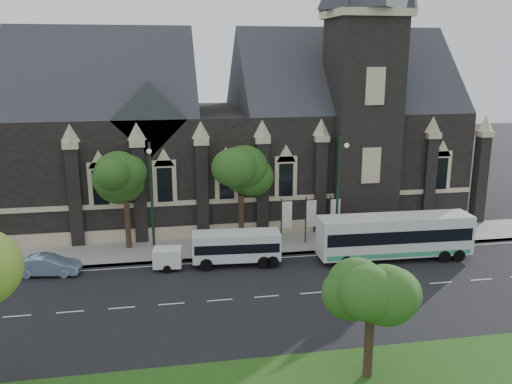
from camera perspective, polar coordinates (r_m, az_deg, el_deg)
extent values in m
plane|color=black|center=(34.75, -3.83, -11.27)|extent=(160.00, 160.00, 0.00)
cube|color=gray|center=(43.46, -5.27, -5.85)|extent=(80.00, 5.00, 0.15)
cube|color=black|center=(52.19, -2.00, 3.21)|extent=(40.00, 15.00, 10.00)
cube|color=#2C2E33|center=(51.16, -15.61, 8.15)|extent=(16.00, 15.00, 15.00)
cube|color=#2C2E33|center=(53.82, 8.67, 8.77)|extent=(20.00, 15.00, 15.00)
cube|color=#2C2E33|center=(46.48, -11.13, 7.84)|extent=(6.00, 6.00, 6.00)
cube|color=black|center=(48.32, 10.92, 6.89)|extent=(5.50, 5.50, 18.00)
cube|color=#CABB91|center=(48.07, 11.46, 17.83)|extent=(6.20, 6.20, 0.60)
cube|color=#CABB91|center=(45.33, -0.60, -0.80)|extent=(40.00, 0.22, 0.40)
cube|color=#CABB91|center=(46.07, -0.59, -3.93)|extent=(40.00, 0.25, 1.20)
cube|color=black|center=(44.52, -3.11, 1.02)|extent=(1.20, 0.12, 2.80)
cylinder|color=black|center=(27.15, 11.74, -15.64)|extent=(0.44, 0.44, 3.08)
sphere|color=#224E18|center=(25.83, 12.07, -9.96)|extent=(3.20, 3.20, 3.20)
sphere|color=#224E18|center=(26.33, 12.87, -8.12)|extent=(2.40, 2.40, 2.40)
cylinder|color=black|center=(44.13, -1.56, -2.87)|extent=(0.44, 0.44, 3.96)
sphere|color=#224E18|center=(43.20, -1.59, 1.77)|extent=(3.84, 3.84, 3.84)
sphere|color=#224E18|center=(43.86, -0.81, 2.93)|extent=(2.88, 2.88, 2.88)
cylinder|color=black|center=(43.75, -13.31, -3.41)|extent=(0.44, 0.44, 3.96)
sphere|color=#224E18|center=(42.82, -13.58, 1.17)|extent=(3.68, 3.68, 3.68)
sphere|color=#224E18|center=(43.32, -12.68, 2.30)|extent=(2.76, 2.76, 2.76)
cylinder|color=black|center=(42.06, 8.56, -0.32)|extent=(0.20, 0.20, 9.00)
cylinder|color=black|center=(40.48, 9.14, 5.17)|extent=(0.10, 1.60, 0.10)
sphere|color=silver|center=(39.75, 9.51, 4.84)|extent=(0.36, 0.36, 0.36)
cylinder|color=black|center=(39.90, -10.86, -1.21)|extent=(0.20, 0.20, 9.00)
cylinder|color=black|center=(38.22, -11.16, 4.55)|extent=(0.10, 1.60, 0.10)
sphere|color=silver|center=(37.45, -11.16, 4.20)|extent=(0.36, 0.36, 0.36)
cylinder|color=black|center=(43.25, 2.68, -3.21)|extent=(0.10, 0.10, 4.00)
cube|color=white|center=(43.18, 3.27, -2.42)|extent=(0.80, 0.04, 2.20)
cylinder|color=black|center=(43.73, 5.24, -3.06)|extent=(0.10, 0.10, 4.00)
cube|color=white|center=(43.67, 5.83, -2.28)|extent=(0.80, 0.04, 2.20)
cylinder|color=black|center=(44.29, 7.74, -2.91)|extent=(0.10, 0.10, 4.00)
cube|color=white|center=(44.26, 8.32, -2.13)|extent=(0.80, 0.04, 2.20)
cube|color=silver|center=(41.87, 14.36, -4.39)|extent=(11.59, 2.75, 2.91)
cube|color=black|center=(41.81, 14.38, -4.15)|extent=(11.13, 2.78, 0.94)
cube|color=#389A68|center=(42.24, 14.27, -5.87)|extent=(11.13, 2.77, 0.35)
cylinder|color=black|center=(39.93, 9.51, -7.26)|extent=(0.91, 0.31, 0.90)
cylinder|color=black|center=(42.06, 8.51, -6.10)|extent=(0.91, 0.31, 0.90)
cylinder|color=black|center=(42.76, 19.16, -6.41)|extent=(0.91, 0.31, 0.90)
cylinder|color=black|center=(44.76, 17.76, -5.38)|extent=(0.91, 0.31, 0.90)
cylinder|color=black|center=(43.30, 20.53, -6.28)|extent=(0.91, 0.31, 0.90)
cylinder|color=black|center=(45.28, 19.08, -5.27)|extent=(0.91, 0.31, 0.90)
cube|color=silver|center=(39.71, -2.09, -5.65)|extent=(6.47, 2.41, 2.00)
cube|color=black|center=(39.68, -2.09, -5.56)|extent=(6.22, 2.44, 0.69)
cylinder|color=black|center=(39.03, -5.25, -7.63)|extent=(0.92, 0.34, 0.90)
cylinder|color=black|center=(40.90, -5.32, -6.60)|extent=(0.92, 0.34, 0.90)
cylinder|color=black|center=(39.31, 0.83, -7.41)|extent=(0.92, 0.34, 0.90)
cylinder|color=black|center=(41.16, 0.48, -6.40)|extent=(0.92, 0.34, 0.90)
cylinder|color=black|center=(39.39, 1.76, -7.37)|extent=(0.92, 0.34, 0.90)
cylinder|color=black|center=(41.24, 1.36, -6.36)|extent=(0.92, 0.34, 0.90)
cube|color=white|center=(39.56, -9.28, -6.77)|extent=(2.13, 1.68, 1.30)
cylinder|color=black|center=(39.09, -9.33, -8.01)|extent=(0.57, 0.25, 0.56)
cylinder|color=black|center=(40.47, -9.17, -7.21)|extent=(0.57, 0.25, 0.56)
cylinder|color=black|center=(39.59, -7.38, -7.22)|extent=(1.20, 0.20, 0.08)
imported|color=#7F9AB8|center=(40.76, -21.00, -7.19)|extent=(4.50, 2.06, 1.43)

